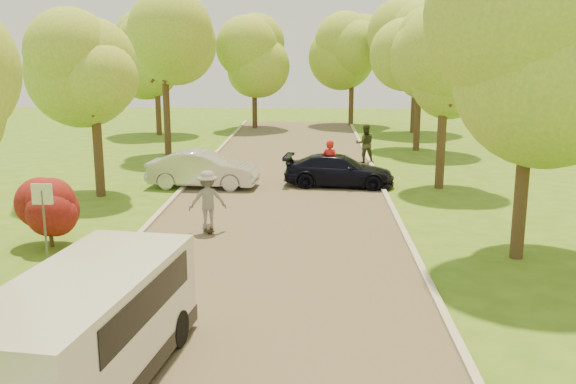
# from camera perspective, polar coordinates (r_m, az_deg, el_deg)

# --- Properties ---
(ground) EXTENTS (100.00, 100.00, 0.00)m
(ground) POSITION_cam_1_polar(r_m,az_deg,el_deg) (13.25, -3.36, -12.35)
(ground) COLOR #3C6117
(ground) RESTS_ON ground
(road) EXTENTS (8.00, 60.00, 0.01)m
(road) POSITION_cam_1_polar(r_m,az_deg,el_deg) (20.75, -1.21, -2.99)
(road) COLOR #4C4438
(road) RESTS_ON ground
(curb_left) EXTENTS (0.18, 60.00, 0.12)m
(curb_left) POSITION_cam_1_polar(r_m,az_deg,el_deg) (21.36, -12.13, -2.66)
(curb_left) COLOR #B2AD9E
(curb_left) RESTS_ON ground
(curb_right) EXTENTS (0.18, 60.00, 0.12)m
(curb_right) POSITION_cam_1_polar(r_m,az_deg,el_deg) (20.89, 9.97, -2.92)
(curb_right) COLOR #B2AD9E
(curb_right) RESTS_ON ground
(street_sign) EXTENTS (0.55, 0.06, 2.17)m
(street_sign) POSITION_cam_1_polar(r_m,az_deg,el_deg) (17.89, -20.94, -1.23)
(street_sign) COLOR #59595E
(street_sign) RESTS_ON ground
(red_shrub) EXTENTS (1.70, 1.70, 1.95)m
(red_shrub) POSITION_cam_1_polar(r_m,az_deg,el_deg) (19.53, -20.48, -1.48)
(red_shrub) COLOR #382619
(red_shrub) RESTS_ON ground
(tree_l_midb) EXTENTS (4.30, 4.20, 6.62)m
(tree_l_midb) POSITION_cam_1_polar(r_m,az_deg,el_deg) (25.28, -16.52, 9.84)
(tree_l_midb) COLOR #382619
(tree_l_midb) RESTS_ON ground
(tree_l_far) EXTENTS (4.92, 4.80, 7.79)m
(tree_l_far) POSITION_cam_1_polar(r_m,az_deg,el_deg) (34.79, -10.60, 12.21)
(tree_l_far) COLOR #382619
(tree_l_far) RESTS_ON ground
(tree_r_mida) EXTENTS (5.13, 5.00, 7.95)m
(tree_r_mida) POSITION_cam_1_polar(r_m,az_deg,el_deg) (17.91, 21.61, 11.60)
(tree_r_mida) COLOR #382619
(tree_r_mida) RESTS_ON ground
(tree_r_midb) EXTENTS (4.51, 4.40, 7.01)m
(tree_r_midb) POSITION_cam_1_polar(r_m,az_deg,el_deg) (26.50, 14.22, 10.71)
(tree_r_midb) COLOR #382619
(tree_r_midb) RESTS_ON ground
(tree_r_far) EXTENTS (5.33, 5.20, 8.34)m
(tree_r_far) POSITION_cam_1_polar(r_m,az_deg,el_deg) (36.44, 12.07, 12.73)
(tree_r_far) COLOR #382619
(tree_r_far) RESTS_ON ground
(tree_bg_a) EXTENTS (5.12, 5.00, 7.72)m
(tree_bg_a) POSITION_cam_1_polar(r_m,az_deg,el_deg) (43.13, -11.38, 12.01)
(tree_bg_a) COLOR #382619
(tree_bg_a) RESTS_ON ground
(tree_bg_b) EXTENTS (5.12, 5.00, 7.95)m
(tree_bg_b) POSITION_cam_1_polar(r_m,az_deg,el_deg) (44.50, 11.60, 12.30)
(tree_bg_b) COLOR #382619
(tree_bg_b) RESTS_ON ground
(tree_bg_c) EXTENTS (4.92, 4.80, 7.33)m
(tree_bg_c) POSITION_cam_1_polar(r_m,az_deg,el_deg) (46.13, -2.76, 11.90)
(tree_bg_c) COLOR #382619
(tree_bg_c) RESTS_ON ground
(tree_bg_d) EXTENTS (5.12, 5.00, 7.72)m
(tree_bg_d) POSITION_cam_1_polar(r_m,az_deg,el_deg) (48.04, 6.00, 12.22)
(tree_bg_d) COLOR #382619
(tree_bg_d) RESTS_ON ground
(minivan) EXTENTS (2.78, 5.55, 1.98)m
(minivan) POSITION_cam_1_polar(r_m,az_deg,el_deg) (11.37, -17.44, -11.54)
(minivan) COLOR silver
(minivan) RESTS_ON ground
(silver_sedan) EXTENTS (4.61, 1.92, 1.48)m
(silver_sedan) POSITION_cam_1_polar(r_m,az_deg,el_deg) (26.56, -7.58, 1.99)
(silver_sedan) COLOR silver
(silver_sedan) RESTS_ON ground
(dark_sedan) EXTENTS (4.72, 2.32, 1.32)m
(dark_sedan) POSITION_cam_1_polar(r_m,az_deg,el_deg) (26.63, 4.55, 1.92)
(dark_sedan) COLOR black
(dark_sedan) RESTS_ON ground
(longboard) EXTENTS (0.51, 0.97, 0.11)m
(longboard) POSITION_cam_1_polar(r_m,az_deg,el_deg) (20.21, -7.09, -3.23)
(longboard) COLOR black
(longboard) RESTS_ON ground
(skateboarder) EXTENTS (1.32, 0.98, 1.82)m
(skateboarder) POSITION_cam_1_polar(r_m,az_deg,el_deg) (19.98, -7.16, -0.67)
(skateboarder) COLOR slate
(skateboarder) RESTS_ON longboard
(person_striped) EXTENTS (0.83, 0.69, 1.94)m
(person_striped) POSITION_cam_1_polar(r_m,az_deg,el_deg) (26.57, 3.74, 2.58)
(person_striped) COLOR red
(person_striped) RESTS_ON ground
(person_olive) EXTENTS (1.02, 0.83, 1.95)m
(person_olive) POSITION_cam_1_polar(r_m,az_deg,el_deg) (32.22, 6.86, 4.30)
(person_olive) COLOR #2F331E
(person_olive) RESTS_ON ground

